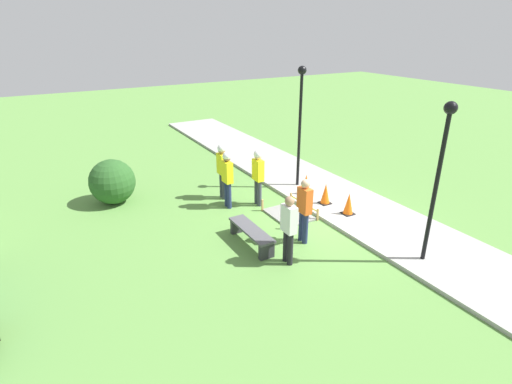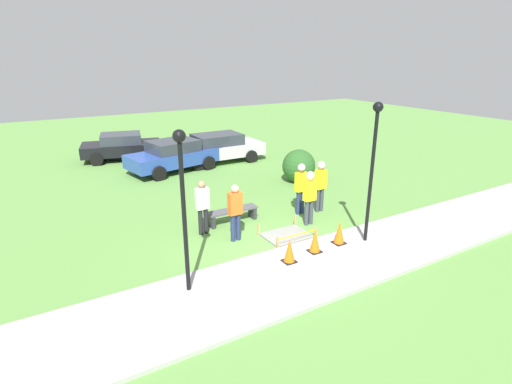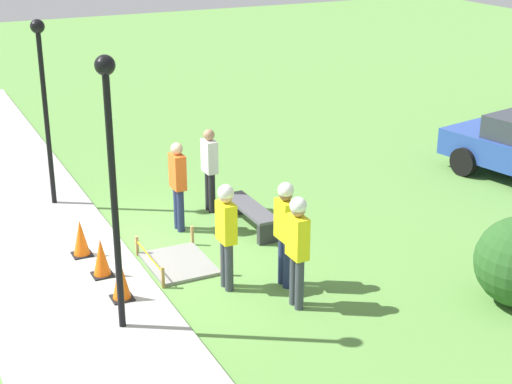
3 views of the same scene
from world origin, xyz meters
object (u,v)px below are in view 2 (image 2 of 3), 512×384
at_px(bystander_in_orange_shirt, 235,209).
at_px(parked_car_black, 122,146).
at_px(lamppost_far, 182,189).
at_px(park_bench, 232,213).
at_px(bystander_in_gray_shirt, 202,204).
at_px(worker_trainee, 321,182).
at_px(parked_car_blue, 174,155).
at_px(traffic_cone_near_patch, 289,251).
at_px(traffic_cone_sidewalk_edge, 339,233).
at_px(worker_assistant, 301,184).
at_px(worker_supervisor, 310,193).
at_px(parked_car_silver, 217,148).
at_px(lamppost_near, 373,154).
at_px(traffic_cone_far_patch, 315,241).

xyz_separation_m(bystander_in_orange_shirt, parked_car_black, (-0.63, 11.73, -0.28)).
distance_m(lamppost_far, parked_car_black, 13.87).
bearing_deg(park_bench, bystander_in_gray_shirt, -163.93).
relative_size(worker_trainee, parked_car_blue, 0.40).
bearing_deg(traffic_cone_near_patch, traffic_cone_sidewalk_edge, 5.14).
distance_m(worker_assistant, lamppost_far, 6.03).
distance_m(worker_trainee, parked_car_blue, 8.11).
height_order(worker_supervisor, bystander_in_gray_shirt, worker_supervisor).
bearing_deg(parked_car_silver, parked_car_black, 143.24).
xyz_separation_m(worker_supervisor, bystander_in_gray_shirt, (-3.27, 1.07, -0.10)).
xyz_separation_m(parked_car_blue, parked_car_black, (-1.63, 3.49, -0.05)).
height_order(traffic_cone_near_patch, bystander_in_gray_shirt, bystander_in_gray_shirt).
height_order(worker_supervisor, lamppost_near, lamppost_near).
bearing_deg(traffic_cone_near_patch, bystander_in_orange_shirt, 104.63).
distance_m(traffic_cone_near_patch, parked_car_silver, 11.10).
distance_m(traffic_cone_near_patch, lamppost_near, 3.54).
bearing_deg(worker_supervisor, parked_car_blue, 101.00).
bearing_deg(parked_car_blue, park_bench, -105.17).
xyz_separation_m(lamppost_near, parked_car_blue, (-2.23, 10.34, -1.96)).
xyz_separation_m(traffic_cone_sidewalk_edge, worker_supervisor, (0.21, 1.72, 0.66)).
height_order(parked_car_blue, parked_car_black, parked_car_blue).
distance_m(lamppost_near, parked_car_silver, 10.94).
xyz_separation_m(traffic_cone_far_patch, worker_assistant, (1.47, 2.68, 0.66)).
xyz_separation_m(traffic_cone_sidewalk_edge, worker_assistant, (0.53, 2.62, 0.65)).
relative_size(traffic_cone_far_patch, parked_car_black, 0.15).
distance_m(worker_supervisor, worker_trainee, 1.27).
height_order(park_bench, parked_car_silver, parked_car_silver).
distance_m(traffic_cone_far_patch, bystander_in_orange_shirt, 2.49).
bearing_deg(bystander_in_orange_shirt, worker_assistant, 14.35).
bearing_deg(traffic_cone_sidewalk_edge, lamppost_near, -16.19).
xyz_separation_m(traffic_cone_far_patch, bystander_in_orange_shirt, (-1.47, 1.93, 0.58)).
relative_size(worker_supervisor, worker_assistant, 1.00).
xyz_separation_m(traffic_cone_far_patch, worker_supervisor, (1.15, 1.78, 0.67)).
height_order(traffic_cone_sidewalk_edge, bystander_in_gray_shirt, bystander_in_gray_shirt).
relative_size(worker_supervisor, parked_car_black, 0.42).
xyz_separation_m(worker_trainee, parked_car_blue, (-2.67, 7.65, -0.34)).
xyz_separation_m(traffic_cone_near_patch, bystander_in_orange_shirt, (-0.53, 2.04, 0.58)).
bearing_deg(worker_trainee, bystander_in_gray_shirt, 175.53).
bearing_deg(worker_supervisor, bystander_in_orange_shirt, 176.73).
relative_size(traffic_cone_near_patch, park_bench, 0.38).
distance_m(traffic_cone_near_patch, parked_car_blue, 10.29).
relative_size(worker_supervisor, worker_trainee, 0.99).
distance_m(park_bench, bystander_in_gray_shirt, 1.40).
relative_size(traffic_cone_far_patch, traffic_cone_sidewalk_edge, 0.97).
xyz_separation_m(park_bench, worker_supervisor, (2.08, -1.41, 0.76)).
bearing_deg(traffic_cone_sidewalk_edge, worker_supervisor, 82.93).
xyz_separation_m(traffic_cone_far_patch, lamppost_far, (-3.72, 0.00, 2.15)).
relative_size(traffic_cone_sidewalk_edge, park_bench, 0.39).
distance_m(park_bench, lamppost_near, 4.93).
relative_size(traffic_cone_near_patch, lamppost_far, 0.18).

